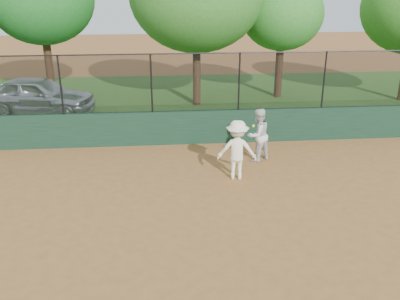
{
  "coord_description": "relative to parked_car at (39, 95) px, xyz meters",
  "views": [
    {
      "loc": [
        -0.22,
        -8.9,
        5.5
      ],
      "look_at": [
        0.8,
        2.2,
        1.2
      ],
      "focal_mm": 40.0,
      "sensor_mm": 36.0,
      "label": 1
    }
  ],
  "objects": [
    {
      "name": "tree_3",
      "position": [
        11.03,
        1.99,
        3.11
      ],
      "size": [
        3.87,
        3.52,
        5.61
      ],
      "color": "#422716",
      "rests_on": "ground"
    },
    {
      "name": "grass_strip",
      "position": [
        5.42,
        1.66,
        -0.8
      ],
      "size": [
        36.0,
        12.0,
        0.01
      ],
      "primitive_type": "cube",
      "color": "#29541A",
      "rests_on": "ground"
    },
    {
      "name": "fence_assembly",
      "position": [
        5.39,
        -4.34,
        1.43
      ],
      "size": [
        26.0,
        0.06,
        2.0
      ],
      "color": "black",
      "rests_on": "back_wall"
    },
    {
      "name": "player_second",
      "position": [
        8.26,
        -6.1,
        0.05
      ],
      "size": [
        1.05,
        0.99,
        1.72
      ],
      "primitive_type": "imported",
      "rotation": [
        0.0,
        0.0,
        3.69
      ],
      "color": "silver",
      "rests_on": "ground"
    },
    {
      "name": "player_main",
      "position": [
        7.36,
        -7.41,
        0.08
      ],
      "size": [
        1.23,
        0.83,
        1.76
      ],
      "color": "white",
      "rests_on": "ground"
    },
    {
      "name": "ground",
      "position": [
        5.42,
        -10.34,
        -0.81
      ],
      "size": [
        80.0,
        80.0,
        0.0
      ],
      "primitive_type": "plane",
      "color": "#986131",
      "rests_on": "ground"
    },
    {
      "name": "parked_car",
      "position": [
        0.0,
        0.0,
        0.0
      ],
      "size": [
        5.03,
        2.89,
        1.61
      ],
      "primitive_type": "imported",
      "rotation": [
        0.0,
        0.0,
        1.35
      ],
      "color": "silver",
      "rests_on": "ground"
    },
    {
      "name": "back_wall",
      "position": [
        5.42,
        -4.34,
        -0.21
      ],
      "size": [
        26.0,
        0.2,
        1.2
      ],
      "primitive_type": "cube",
      "color": "#1A3926",
      "rests_on": "ground"
    }
  ]
}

